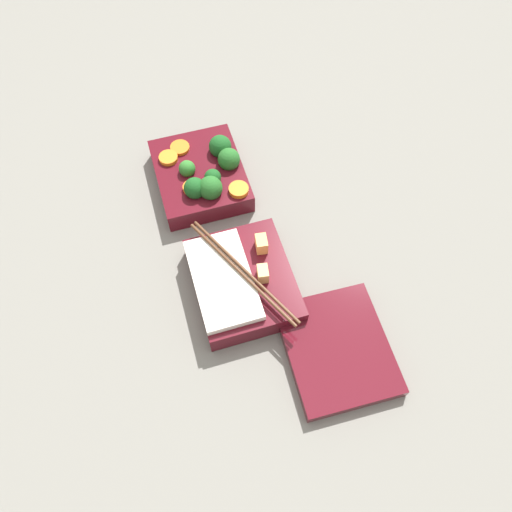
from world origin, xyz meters
TOP-DOWN VIEW (x-y plane):
  - ground_plane at (0.00, 0.00)m, footprint 3.00×3.00m
  - bento_tray_vegetable at (-0.11, 0.01)m, footprint 0.18×0.15m
  - bento_tray_rice at (0.10, 0.02)m, footprint 0.21×0.15m
  - bento_lid at (0.24, 0.12)m, footprint 0.18×0.15m

SIDE VIEW (x-z plane):
  - ground_plane at x=0.00m, z-range 0.00..0.00m
  - bento_lid at x=0.24m, z-range 0.00..0.02m
  - bento_tray_rice at x=0.10m, z-range -0.01..0.05m
  - bento_tray_vegetable at x=-0.11m, z-range -0.01..0.06m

